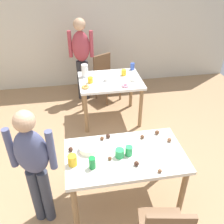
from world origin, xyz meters
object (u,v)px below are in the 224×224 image
at_px(person_adult_far, 81,53).
at_px(mixing_bowl, 89,148).
at_px(pitcher_far, 85,71).
at_px(dining_table_near, 125,162).
at_px(dining_table_far, 110,86).
at_px(chair_far_table, 105,75).
at_px(soda_can, 92,163).
at_px(person_girl_near, 34,162).

bearing_deg(person_adult_far, mixing_bowl, -92.21).
bearing_deg(mixing_bowl, pitcher_far, 86.76).
xyz_separation_m(dining_table_near, dining_table_far, (0.14, 1.76, -0.01)).
relative_size(dining_table_near, person_adult_far, 0.79).
height_order(dining_table_near, pitcher_far, pitcher_far).
xyz_separation_m(chair_far_table, person_adult_far, (-0.43, 0.04, 0.44)).
bearing_deg(pitcher_far, soda_can, -92.62).
bearing_deg(chair_far_table, person_girl_near, -112.52).
distance_m(chair_far_table, soda_can, 2.70).
bearing_deg(chair_far_table, pitcher_far, -127.18).
relative_size(person_girl_near, soda_can, 11.52).
bearing_deg(mixing_bowl, dining_table_far, 73.19).
relative_size(mixing_bowl, soda_can, 1.73).
bearing_deg(chair_far_table, dining_table_far, -92.19).
distance_m(dining_table_near, chair_far_table, 2.51).
height_order(dining_table_far, person_girl_near, person_girl_near).
xyz_separation_m(person_girl_near, person_adult_far, (0.63, 2.59, 0.10)).
height_order(dining_table_near, person_adult_far, person_adult_far).
relative_size(person_adult_far, soda_can, 12.72).
distance_m(chair_far_table, mixing_bowl, 2.45).
bearing_deg(person_adult_far, dining_table_far, -62.79).
bearing_deg(person_girl_near, dining_table_near, 3.31).
xyz_separation_m(dining_table_near, mixing_bowl, (-0.36, 0.12, 0.14)).
relative_size(dining_table_far, soda_can, 8.24).
relative_size(dining_table_far, mixing_bowl, 4.77).
bearing_deg(person_adult_far, person_girl_near, -103.63).
xyz_separation_m(dining_table_near, soda_can, (-0.35, -0.13, 0.17)).
height_order(person_adult_far, pitcher_far, person_adult_far).
bearing_deg(soda_can, pitcher_far, 87.38).
relative_size(dining_table_near, mixing_bowl, 5.83).
height_order(person_girl_near, pitcher_far, person_girl_near).
distance_m(dining_table_near, dining_table_far, 1.76).
relative_size(person_adult_far, mixing_bowl, 7.36).
bearing_deg(dining_table_near, person_adult_far, 95.97).
xyz_separation_m(person_adult_far, soda_can, (-0.09, -2.67, -0.12)).
xyz_separation_m(dining_table_far, person_adult_far, (-0.40, 0.78, 0.30)).
distance_m(dining_table_far, chair_far_table, 0.75).
bearing_deg(soda_can, person_adult_far, 88.17).
relative_size(person_adult_far, pitcher_far, 7.50).
bearing_deg(mixing_bowl, soda_can, -88.08).
bearing_deg(soda_can, dining_table_far, 75.56).
bearing_deg(mixing_bowl, chair_far_table, 77.59).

